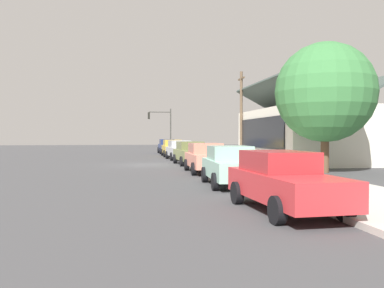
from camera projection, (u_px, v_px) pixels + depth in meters
ground_plane at (149, 165)px, 28.33m from camera, size 120.00×120.00×0.00m
sidewalk_curb at (229, 163)px, 29.18m from camera, size 60.00×4.20×0.16m
car_navy at (167, 146)px, 46.15m from camera, size 4.49×1.95×1.59m
car_mustard at (173, 148)px, 39.92m from camera, size 4.88×2.05×1.59m
car_silver at (180, 150)px, 34.56m from camera, size 4.45×2.22×1.59m
car_olive at (191, 153)px, 28.63m from camera, size 4.68×2.18×1.59m
car_coral at (206, 157)px, 22.52m from camera, size 4.77×2.10×1.59m
car_seafoam at (231, 165)px, 16.68m from camera, size 4.46×2.14×1.59m
car_cherry at (283, 181)px, 11.05m from camera, size 4.76×2.12×1.59m
storefront_building at (306, 134)px, 31.53m from camera, size 13.00×7.61×6.07m
shade_tree at (325, 92)px, 22.23m from camera, size 5.35×5.35×7.01m
traffic_light_main at (162, 123)px, 49.52m from camera, size 0.37×2.79×5.20m
utility_pole_wooden at (241, 113)px, 35.67m from camera, size 1.80×0.24×7.50m
fire_hydrant_red at (211, 157)px, 28.50m from camera, size 0.22×0.22×0.71m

